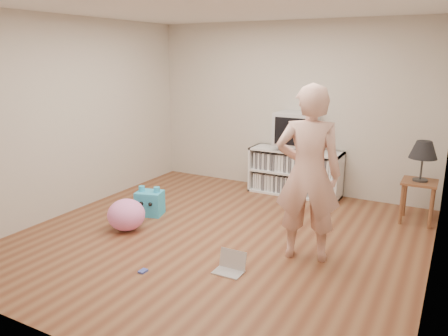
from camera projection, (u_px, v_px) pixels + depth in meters
ground at (219, 237)px, 5.17m from camera, size 4.50×4.50×0.00m
walls at (219, 129)px, 4.84m from camera, size 4.52×4.52×2.60m
ceiling at (219, 5)px, 4.51m from camera, size 4.50×4.50×0.01m
media_unit at (296, 172)px, 6.71m from camera, size 1.40×0.45×0.70m
dvd_deck at (296, 148)px, 6.60m from camera, size 0.45×0.35×0.07m
crt_tv at (297, 129)px, 6.53m from camera, size 0.60×0.53×0.50m
side_table at (419, 191)px, 5.55m from camera, size 0.42×0.42×0.55m
table_lamp at (423, 151)px, 5.42m from camera, size 0.34×0.34×0.52m
person at (308, 174)px, 4.45m from camera, size 0.76×0.60×1.84m
laptop at (231, 266)px, 4.36m from camera, size 0.29×0.23×0.20m
playing_cards at (143, 271)px, 4.34m from camera, size 0.07×0.09×0.02m
plush_blue at (150, 203)px, 5.87m from camera, size 0.40×0.35×0.39m
plush_pink at (126, 215)px, 5.35m from camera, size 0.53×0.53×0.39m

